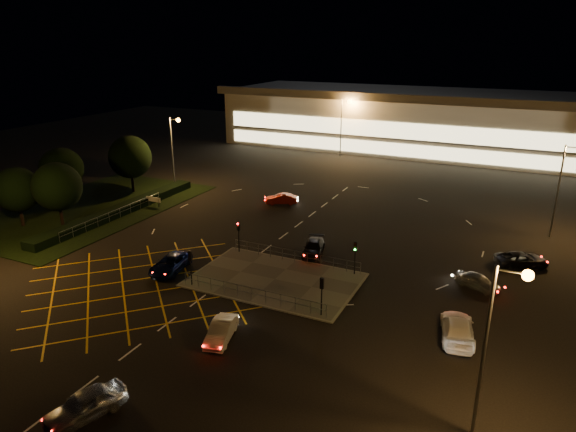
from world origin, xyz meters
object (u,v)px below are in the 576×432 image
at_px(car_left_blue, 170,264).
at_px(signal_se, 322,289).
at_px(car_far_dkgrey, 314,248).
at_px(car_circ_red, 281,199).
at_px(signal_nw, 238,230).
at_px(car_east_grey, 522,260).
at_px(signal_ne, 355,251).
at_px(car_approach_white, 457,328).
at_px(signal_sw, 190,261).
at_px(car_near_silver, 85,405).
at_px(car_right_silver, 478,281).
at_px(car_queue_white, 221,331).

bearing_deg(car_left_blue, signal_se, -15.49).
xyz_separation_m(car_far_dkgrey, car_circ_red, (-10.00, 13.19, -0.00)).
distance_m(signal_nw, car_east_grey, 26.96).
xyz_separation_m(signal_ne, car_approach_white, (9.85, -6.67, -1.58)).
bearing_deg(car_far_dkgrey, signal_ne, -43.13).
xyz_separation_m(signal_sw, car_near_silver, (4.14, -15.95, -1.57)).
relative_size(car_right_silver, car_circ_red, 0.97).
bearing_deg(car_east_grey, signal_sw, 97.92).
bearing_deg(signal_nw, signal_ne, 0.00).
height_order(car_far_dkgrey, car_circ_red, car_far_dkgrey).
xyz_separation_m(car_right_silver, car_east_grey, (3.20, 6.51, 0.00)).
xyz_separation_m(signal_nw, car_circ_red, (-3.19, 16.06, -1.71)).
height_order(car_near_silver, car_circ_red, car_near_silver).
bearing_deg(car_right_silver, car_far_dkgrey, 110.51).
distance_m(signal_se, car_queue_white, 8.10).
xyz_separation_m(car_far_dkgrey, car_approach_white, (15.04, -9.54, 0.12)).
relative_size(car_queue_white, car_left_blue, 0.81).
distance_m(car_near_silver, car_east_grey, 38.89).
distance_m(signal_nw, car_far_dkgrey, 7.59).
xyz_separation_m(signal_ne, car_east_grey, (13.51, 8.56, -1.70)).
distance_m(signal_ne, car_far_dkgrey, 6.17).
distance_m(signal_nw, car_left_blue, 7.47).
xyz_separation_m(signal_se, car_east_grey, (13.51, 16.55, -1.70)).
height_order(signal_nw, car_circ_red, signal_nw).
bearing_deg(car_far_dkgrey, car_near_silver, -109.85).
bearing_deg(car_east_grey, car_queue_white, 115.19).
bearing_deg(car_far_dkgrey, signal_se, -78.62).
relative_size(signal_se, car_queue_white, 0.77).
height_order(signal_se, car_right_silver, signal_se).
bearing_deg(car_queue_white, signal_sw, 123.92).
xyz_separation_m(signal_se, car_queue_white, (-5.22, -5.96, -1.69)).
bearing_deg(car_circ_red, signal_sw, -18.10).
height_order(signal_se, car_circ_red, signal_se).
distance_m(signal_se, car_approach_white, 10.06).
xyz_separation_m(car_circ_red, car_approach_white, (25.04, -22.73, 0.13)).
bearing_deg(signal_sw, car_right_silver, -155.78).
bearing_deg(car_approach_white, car_left_blue, -12.05).
bearing_deg(car_left_blue, signal_nw, 51.68).
bearing_deg(car_approach_white, signal_ne, -45.50).
bearing_deg(car_circ_red, car_right_silver, 35.55).
bearing_deg(car_right_silver, car_near_silver, 168.60).
bearing_deg(signal_ne, car_left_blue, -157.62).
bearing_deg(car_near_silver, signal_nw, 118.01).
relative_size(signal_se, car_right_silver, 0.81).
bearing_deg(signal_nw, car_left_blue, -118.74).
relative_size(car_left_blue, car_circ_red, 1.26).
relative_size(car_near_silver, car_east_grey, 0.97).
distance_m(car_near_silver, car_left_blue, 19.14).
bearing_deg(car_approach_white, car_east_grey, -114.90).
xyz_separation_m(car_near_silver, car_far_dkgrey, (2.68, 26.81, -0.13)).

